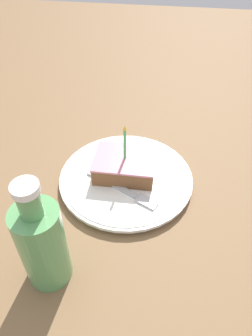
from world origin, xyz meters
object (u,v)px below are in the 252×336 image
Objects in this scene: cake_slice at (125,165)px; fork at (126,191)px; bottle at (42,243)px; plate at (126,178)px.

cake_slice is 0.06m from fork.
fork is 0.23m from bottle.
plate is 0.05m from fork.
bottle is (-0.19, 0.11, 0.07)m from fork.
cake_slice is 0.27m from bottle.
fork is at bearing -170.25° from cake_slice.
cake_slice is 0.59× the size of bottle.
bottle reaches higher than cake_slice.
bottle reaches higher than plate.
fork is 0.74× the size of bottle.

